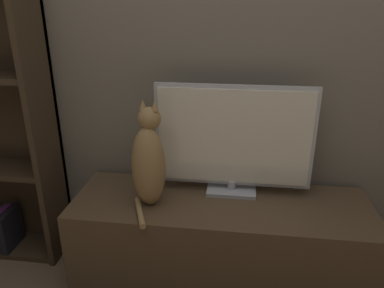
# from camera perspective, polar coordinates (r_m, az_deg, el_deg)

# --- Properties ---
(wall_back) EXTENTS (4.80, 0.05, 2.60)m
(wall_back) POSITION_cam_1_polar(r_m,az_deg,el_deg) (1.91, 5.73, 17.95)
(wall_back) COLOR #756B5B
(wall_back) RESTS_ON ground_plane
(tv_stand) EXTENTS (1.47, 0.49, 0.47)m
(tv_stand) POSITION_cam_1_polar(r_m,az_deg,el_deg) (2.00, 4.23, -14.63)
(tv_stand) COLOR brown
(tv_stand) RESTS_ON ground_plane
(tv) EXTENTS (0.78, 0.15, 0.56)m
(tv) POSITION_cam_1_polar(r_m,az_deg,el_deg) (1.85, 6.35, 0.61)
(tv) COLOR #B7B7BC
(tv) RESTS_ON tv_stand
(cat) EXTENTS (0.19, 0.31, 0.51)m
(cat) POSITION_cam_1_polar(r_m,az_deg,el_deg) (1.76, -6.58, -2.76)
(cat) COLOR #997547
(cat) RESTS_ON tv_stand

